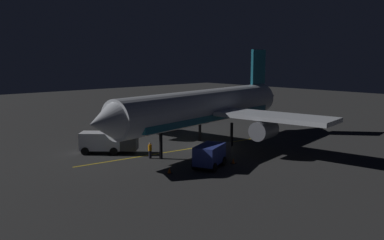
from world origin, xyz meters
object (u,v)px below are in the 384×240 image
catering_truck (212,155)px  traffic_cone_near_left (169,171)px  airliner (207,108)px  ground_crew_worker (150,150)px  baggage_truck (107,142)px  traffic_cone_near_right (233,161)px

catering_truck → traffic_cone_near_left: bearing=79.3°
airliner → ground_crew_worker: airliner is taller
ground_crew_worker → airliner: bearing=-87.8°
baggage_truck → catering_truck: (-11.95, -4.89, -0.08)m
traffic_cone_near_left → traffic_cone_near_right: 7.29m
catering_truck → traffic_cone_near_left: (0.90, 4.79, -0.93)m
airliner → traffic_cone_near_left: airliner is taller
baggage_truck → traffic_cone_near_left: bearing=-179.5°
airliner → baggage_truck: (4.89, 11.19, -3.48)m
baggage_truck → airliner: bearing=-113.6°
baggage_truck → ground_crew_worker: baggage_truck is taller
ground_crew_worker → baggage_truck: bearing=22.8°
airliner → traffic_cone_near_right: bearing=153.1°
airliner → traffic_cone_near_right: size_ratio=64.70×
airliner → baggage_truck: size_ratio=5.91×
baggage_truck → traffic_cone_near_left: 11.10m
baggage_truck → traffic_cone_near_left: size_ratio=10.95×
baggage_truck → catering_truck: baggage_truck is taller
baggage_truck → traffic_cone_near_right: baggage_truck is taller
baggage_truck → traffic_cone_near_right: 14.71m
ground_crew_worker → traffic_cone_near_left: size_ratio=3.16×
traffic_cone_near_left → airliner: bearing=-61.0°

